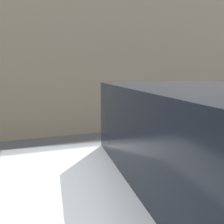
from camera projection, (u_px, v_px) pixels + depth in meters
name	position (u px, v px, depth m)	size (l,w,h in m)	color
sidewalk	(78.00, 170.00, 4.05)	(24.00, 2.80, 0.12)	#ADAAA3
building_facade	(58.00, 26.00, 5.92)	(24.00, 0.30, 6.13)	tan
parking_meter	(112.00, 125.00, 3.03)	(0.18, 0.13, 1.49)	#2D2D30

